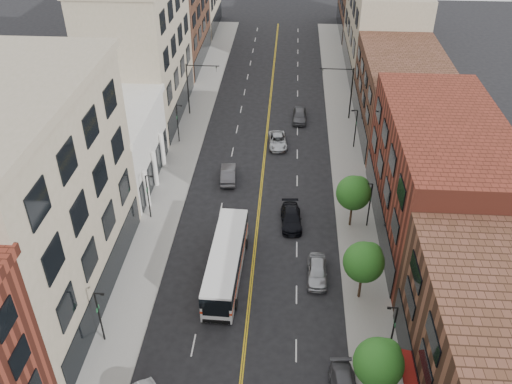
% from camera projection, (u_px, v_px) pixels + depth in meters
% --- Properties ---
extents(sidewalk_left, '(4.00, 110.00, 0.15)m').
position_uv_depth(sidewalk_left, '(180.00, 162.00, 64.67)').
color(sidewalk_left, gray).
rests_on(sidewalk_left, ground).
extents(sidewalk_right, '(4.00, 110.00, 0.15)m').
position_uv_depth(sidewalk_right, '(348.00, 168.00, 63.59)').
color(sidewalk_right, gray).
rests_on(sidewalk_right, ground).
extents(bldg_l_tanoffice, '(10.00, 22.00, 18.00)m').
position_uv_depth(bldg_l_tanoffice, '(30.00, 208.00, 41.89)').
color(bldg_l_tanoffice, gray).
rests_on(bldg_l_tanoffice, ground).
extents(bldg_l_white, '(10.00, 14.00, 8.00)m').
position_uv_depth(bldg_l_white, '(108.00, 148.00, 59.54)').
color(bldg_l_white, silver).
rests_on(bldg_l_white, ground).
extents(bldg_l_far_a, '(10.00, 20.00, 18.00)m').
position_uv_depth(bldg_l_far_a, '(140.00, 51.00, 70.72)').
color(bldg_l_far_a, gray).
rests_on(bldg_l_far_a, ground).
extents(bldg_l_far_b, '(10.00, 20.00, 15.00)m').
position_uv_depth(bldg_l_far_b, '(171.00, 17.00, 88.04)').
color(bldg_l_far_b, '#563322').
rests_on(bldg_l_far_b, ground).
extents(bldg_r_mid, '(10.00, 22.00, 12.00)m').
position_uv_depth(bldg_r_mid, '(438.00, 179.00, 50.80)').
color(bldg_r_mid, maroon).
rests_on(bldg_r_mid, ground).
extents(bldg_r_far_a, '(10.00, 20.00, 10.00)m').
position_uv_depth(bldg_r_far_a, '(402.00, 96.00, 68.66)').
color(bldg_r_far_a, '#563322').
rests_on(bldg_r_far_a, ground).
extents(bldg_r_far_b, '(10.00, 22.00, 14.00)m').
position_uv_depth(bldg_r_far_b, '(383.00, 28.00, 84.83)').
color(bldg_r_far_b, gray).
rests_on(bldg_r_far_b, ground).
extents(bldg_r_far_c, '(10.00, 18.00, 11.00)m').
position_uv_depth(bldg_r_far_c, '(368.00, 3.00, 102.15)').
color(bldg_r_far_c, '#563322').
rests_on(bldg_r_far_c, ground).
extents(tree_r_1, '(3.40, 3.40, 5.59)m').
position_uv_depth(tree_r_1, '(380.00, 361.00, 35.86)').
color(tree_r_1, black).
rests_on(tree_r_1, sidewalk_right).
extents(tree_r_2, '(3.40, 3.40, 5.59)m').
position_uv_depth(tree_r_2, '(365.00, 261.00, 44.09)').
color(tree_r_2, black).
rests_on(tree_r_2, sidewalk_right).
extents(tree_r_3, '(3.40, 3.40, 5.59)m').
position_uv_depth(tree_r_3, '(354.00, 192.00, 52.33)').
color(tree_r_3, black).
rests_on(tree_r_3, sidewalk_right).
extents(lamp_l_1, '(0.81, 0.55, 5.05)m').
position_uv_depth(lamp_l_1, '(100.00, 314.00, 40.85)').
color(lamp_l_1, black).
rests_on(lamp_l_1, sidewalk_left).
extents(lamp_l_2, '(0.81, 0.55, 5.05)m').
position_uv_depth(lamp_l_2, '(148.00, 194.00, 54.03)').
color(lamp_l_2, black).
rests_on(lamp_l_2, sidewalk_left).
extents(lamp_l_3, '(0.81, 0.55, 5.05)m').
position_uv_depth(lamp_l_3, '(178.00, 121.00, 67.21)').
color(lamp_l_3, black).
rests_on(lamp_l_3, sidewalk_left).
extents(lamp_r_1, '(0.81, 0.55, 5.05)m').
position_uv_depth(lamp_r_1, '(393.00, 329.00, 39.66)').
color(lamp_r_1, black).
rests_on(lamp_r_1, sidewalk_right).
extents(lamp_r_2, '(0.81, 0.55, 5.05)m').
position_uv_depth(lamp_r_2, '(369.00, 203.00, 52.84)').
color(lamp_r_2, black).
rests_on(lamp_r_2, sidewalk_right).
extents(lamp_r_3, '(0.81, 0.55, 5.05)m').
position_uv_depth(lamp_r_3, '(355.00, 127.00, 66.02)').
color(lamp_r_3, black).
rests_on(lamp_r_3, sidewalk_right).
extents(signal_mast_left, '(4.49, 0.18, 7.20)m').
position_uv_depth(signal_mast_left, '(193.00, 83.00, 72.81)').
color(signal_mast_left, black).
rests_on(signal_mast_left, sidewalk_left).
extents(signal_mast_right, '(4.49, 0.18, 7.20)m').
position_uv_depth(signal_mast_right, '(346.00, 87.00, 71.70)').
color(signal_mast_right, black).
rests_on(signal_mast_right, sidewalk_right).
extents(city_bus, '(3.14, 11.98, 3.06)m').
position_uv_depth(city_bus, '(226.00, 260.00, 47.66)').
color(city_bus, silver).
rests_on(city_bus, ground).
extents(car_parked_far, '(1.90, 4.52, 1.53)m').
position_uv_depth(car_parked_far, '(317.00, 271.00, 47.98)').
color(car_parked_far, '#A0A2A7').
rests_on(car_parked_far, ground).
extents(car_lane_behind, '(2.03, 4.79, 1.54)m').
position_uv_depth(car_lane_behind, '(228.00, 174.00, 61.26)').
color(car_lane_behind, '#4D4D52').
rests_on(car_lane_behind, ground).
extents(car_lane_a, '(2.36, 5.08, 1.44)m').
position_uv_depth(car_lane_a, '(291.00, 218.00, 54.52)').
color(car_lane_a, black).
rests_on(car_lane_a, ground).
extents(car_lane_b, '(2.67, 5.02, 1.34)m').
position_uv_depth(car_lane_b, '(278.00, 141.00, 67.83)').
color(car_lane_b, '#B6BABF').
rests_on(car_lane_b, ground).
extents(car_lane_c, '(1.90, 4.60, 1.56)m').
position_uv_depth(car_lane_c, '(300.00, 115.00, 73.46)').
color(car_lane_c, '#49494E').
rests_on(car_lane_c, ground).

